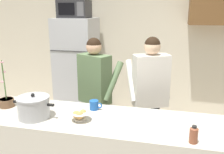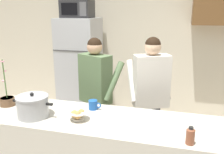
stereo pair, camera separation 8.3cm
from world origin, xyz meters
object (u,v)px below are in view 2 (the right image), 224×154
at_px(refrigerator, 80,70).
at_px(microwave, 77,9).
at_px(person_by_sink, 151,88).
at_px(person_near_pot, 96,86).
at_px(bottle_near_edge, 190,136).
at_px(potted_orchid, 7,100).
at_px(cooking_pot, 33,106).
at_px(coffee_mug, 93,105).
at_px(bread_bowl, 78,115).

bearing_deg(refrigerator, microwave, -89.93).
bearing_deg(refrigerator, person_by_sink, -38.45).
xyz_separation_m(refrigerator, person_by_sink, (1.33, -1.06, 0.11)).
distance_m(person_near_pot, bottle_near_edge, 1.50).
bearing_deg(refrigerator, potted_orchid, -92.79).
xyz_separation_m(cooking_pot, potted_orchid, (-0.42, 0.17, -0.04)).
relative_size(refrigerator, person_by_sink, 1.10).
distance_m(microwave, cooking_pot, 2.16).
xyz_separation_m(cooking_pot, bottle_near_edge, (1.41, -0.14, -0.03)).
bearing_deg(microwave, potted_orchid, -92.82).
distance_m(cooking_pot, coffee_mug, 0.58).
distance_m(refrigerator, potted_orchid, 1.80).
xyz_separation_m(microwave, bottle_near_edge, (1.74, -2.08, -0.91)).
relative_size(refrigerator, bread_bowl, 9.44).
height_order(person_near_pot, cooking_pot, person_near_pot).
relative_size(person_near_pot, bread_bowl, 8.46).
relative_size(microwave, bread_bowl, 2.58).
height_order(microwave, person_by_sink, microwave).
distance_m(refrigerator, microwave, 1.02).
relative_size(person_by_sink, bottle_near_edge, 11.33).
xyz_separation_m(coffee_mug, potted_orchid, (-0.91, -0.13, 0.02)).
bearing_deg(person_near_pot, person_by_sink, 1.27).
bearing_deg(cooking_pot, coffee_mug, 31.91).
height_order(microwave, person_near_pot, microwave).
xyz_separation_m(person_by_sink, coffee_mug, (-0.51, -0.60, -0.03)).
bearing_deg(bottle_near_edge, person_near_pot, 136.56).
xyz_separation_m(person_by_sink, bread_bowl, (-0.56, -0.88, -0.02)).
xyz_separation_m(person_near_pot, bottle_near_edge, (1.09, -1.03, 0.02)).
xyz_separation_m(refrigerator, cooking_pot, (0.33, -1.97, 0.14)).
relative_size(microwave, coffee_mug, 3.66).
height_order(person_by_sink, potted_orchid, person_by_sink).
bearing_deg(person_by_sink, coffee_mug, -130.06).
xyz_separation_m(refrigerator, microwave, (0.00, -0.02, 1.02)).
bearing_deg(cooking_pot, bread_bowl, 3.79).
height_order(person_by_sink, coffee_mug, person_by_sink).
bearing_deg(coffee_mug, microwave, 116.63).
bearing_deg(potted_orchid, microwave, 87.18).
xyz_separation_m(microwave, potted_orchid, (-0.09, -1.77, -0.92)).
bearing_deg(potted_orchid, person_near_pot, 44.42).
height_order(person_near_pot, bread_bowl, person_near_pot).
height_order(microwave, cooking_pot, microwave).
distance_m(microwave, potted_orchid, 2.00).
bearing_deg(coffee_mug, refrigerator, 116.32).
distance_m(person_by_sink, bottle_near_edge, 1.13).
relative_size(cooking_pot, coffee_mug, 3.14).
height_order(cooking_pot, bottle_near_edge, cooking_pot).
relative_size(bread_bowl, bottle_near_edge, 1.32).
xyz_separation_m(microwave, cooking_pot, (0.33, -1.95, -0.88)).
bearing_deg(bottle_near_edge, person_by_sink, 111.46).
relative_size(person_by_sink, coffee_mug, 12.23).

